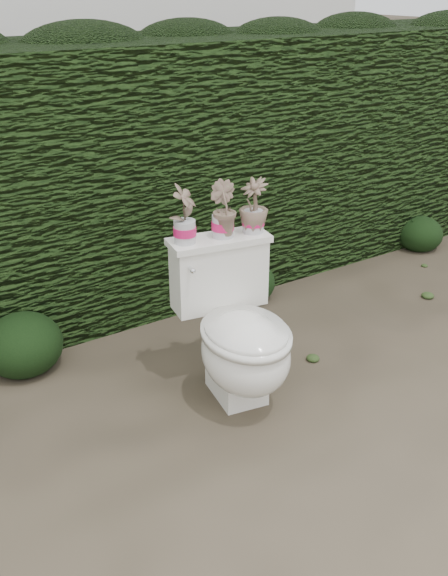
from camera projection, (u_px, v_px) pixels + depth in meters
ground at (240, 421)px, 3.06m from camera, size 60.00×60.00×0.00m
hedge at (94, 180)px, 3.93m from camera, size 8.00×1.00×1.60m
toilet at (239, 335)px, 3.10m from camera, size 0.56×0.74×0.78m
potted_plant_left at (184, 215)px, 2.99m from camera, size 0.17×0.16×0.27m
potted_plant_center at (223, 211)px, 3.06m from camera, size 0.14×0.16×0.26m
potted_plant_right at (254, 207)px, 3.12m from camera, size 0.18×0.18×0.26m
liriope_clump_1 at (22, 340)px, 3.42m from camera, size 0.43×0.43×0.34m
liriope_clump_2 at (248, 278)px, 4.19m from camera, size 0.36×0.36×0.29m
liriope_clump_3 at (420, 231)px, 5.00m from camera, size 0.35×0.35×0.28m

